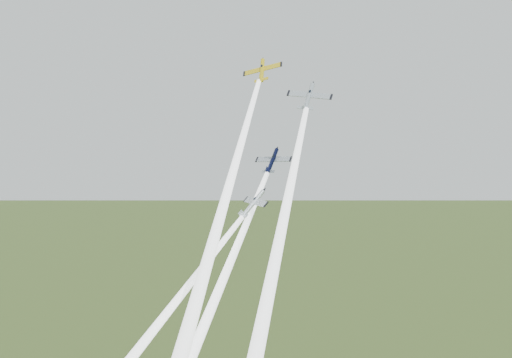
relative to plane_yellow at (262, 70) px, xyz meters
name	(u,v)px	position (x,y,z in m)	size (l,w,h in m)	color
plane_yellow	(262,70)	(0.00, 0.00, 0.00)	(8.51, 8.44, 1.33)	yellow
smoke_trail_yellow	(216,233)	(10.54, -25.84, -29.63)	(2.81, 2.81, 75.01)	white
plane_navy	(272,161)	(6.40, -4.84, -18.33)	(7.77, 7.71, 1.22)	black
smoke_trail_navy	(198,341)	(11.22, -31.03, -46.61)	(2.81, 2.81, 71.29)	white
plane_silver_right	(309,96)	(16.63, -7.41, -6.36)	(8.34, 8.27, 1.31)	#B2BBC1
smoke_trail_silver_right	(271,281)	(26.75, -31.82, -34.42)	(2.81, 2.81, 70.69)	white
plane_silver_low	(253,203)	(9.73, -14.93, -25.66)	(7.75, 7.69, 1.21)	silver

